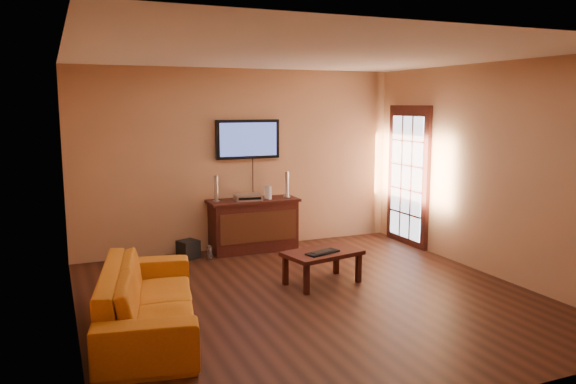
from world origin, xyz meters
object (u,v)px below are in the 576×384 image
game_console (268,192)px  bottle (210,253)px  television (248,139)px  sofa (148,288)px  keyboard (322,252)px  subwoofer (188,249)px  av_receiver (248,197)px  speaker_left (216,190)px  speaker_right (287,185)px  coffee_table (322,256)px  media_console (253,225)px

game_console → bottle: size_ratio=0.91×
television → game_console: size_ratio=5.02×
sofa → keyboard: bearing=-65.5°
television → subwoofer: bearing=-165.7°
av_receiver → subwoofer: (-0.91, -0.01, -0.69)m
speaker_left → subwoofer: 0.94m
subwoofer → bottle: (0.26, -0.20, -0.03)m
speaker_right → bottle: size_ratio=1.81×
bottle → av_receiver: bearing=18.0°
av_receiver → subwoofer: bearing=-171.5°
subwoofer → speaker_left: bearing=-11.4°
bottle → keyboard: bearing=-60.5°
coffee_table → speaker_right: speaker_right is taller
coffee_table → keyboard: size_ratio=2.18×
media_console → speaker_left: bearing=176.0°
media_console → speaker_right: bearing=1.3°
speaker_right → bottle: 1.57m
television → coffee_table: size_ratio=0.98×
speaker_right → av_receiver: bearing=-176.6°
game_console → bottle: (-0.97, -0.21, -0.77)m
television → media_console: bearing=-90.0°
subwoofer → av_receiver: bearing=-20.4°
sofa → subwoofer: sofa is taller
coffee_table → subwoofer: bearing=125.0°
sofa → game_console: 3.28m
speaker_left → subwoofer: bearing=-170.0°
television → coffee_table: 2.43m
television → subwoofer: television is taller
keyboard → coffee_table: bearing=64.4°
game_console → keyboard: 1.94m
sofa → subwoofer: (0.94, 2.40, -0.30)m
media_console → sofa: bearing=-128.6°
speaker_left → av_receiver: size_ratio=0.99×
coffee_table → sofa: 2.28m
speaker_left → speaker_right: 1.10m
media_console → speaker_right: speaker_right is taller
av_receiver → game_console: bearing=7.0°
speaker_right → subwoofer: size_ratio=1.52×
television → sofa: (-1.95, -2.66, -1.23)m
speaker_left → av_receiver: 0.49m
sofa → keyboard: (2.15, 0.53, -0.01)m
coffee_table → subwoofer: size_ratio=3.94×
speaker_right → av_receiver: size_ratio=1.01×
media_console → coffee_table: media_console is taller
television → sofa: bearing=-126.2°
av_receiver → game_console: game_console is taller
speaker_right → game_console: bearing=-172.8°
speaker_right → subwoofer: speaker_right is taller
media_console → keyboard: media_console is taller
media_console → television: size_ratio=1.37×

